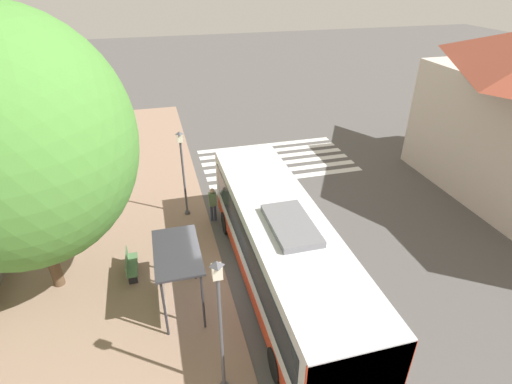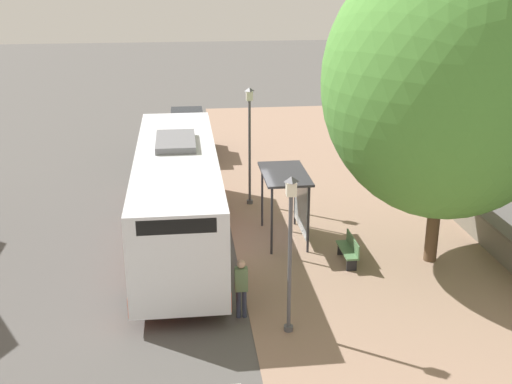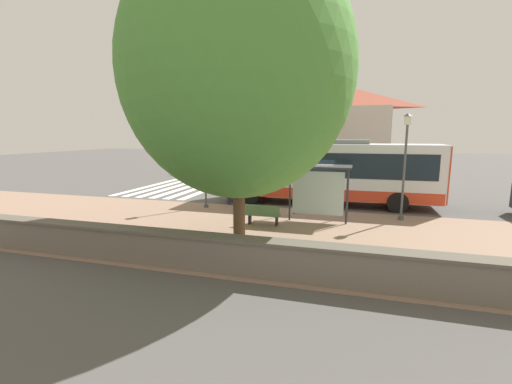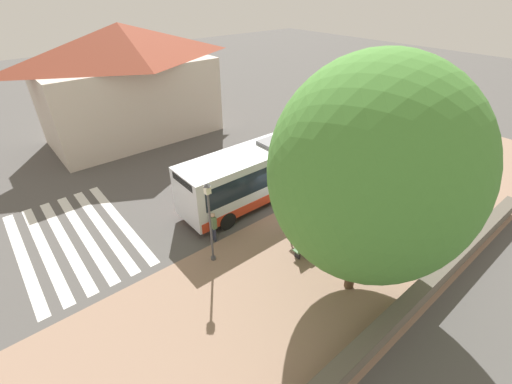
{
  "view_description": "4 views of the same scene",
  "coord_description": "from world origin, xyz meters",
  "px_view_note": "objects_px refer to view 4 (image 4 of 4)",
  "views": [
    {
      "loc": [
        -1.92,
        -11.33,
        10.55
      ],
      "look_at": [
        1.82,
        2.65,
        2.2
      ],
      "focal_mm": 28.0,
      "sensor_mm": 36.0,
      "label": 1
    },
    {
      "loc": [
        1.61,
        19.42,
        9.05
      ],
      "look_at": [
        -0.66,
        0.34,
        2.15
      ],
      "focal_mm": 45.0,
      "sensor_mm": 36.0,
      "label": 2
    },
    {
      "loc": [
        -16.91,
        -2.2,
        3.78
      ],
      "look_at": [
        -0.26,
        2.63,
        0.83
      ],
      "focal_mm": 24.0,
      "sensor_mm": 36.0,
      "label": 3
    },
    {
      "loc": [
        -11.64,
        11.37,
        11.51
      ],
      "look_at": [
        0.91,
        0.93,
        1.24
      ],
      "focal_mm": 24.0,
      "sensor_mm": 36.0,
      "label": 4
    }
  ],
  "objects_px": {
    "pedestrian": "(213,225)",
    "parked_car_behind_bus": "(377,137)",
    "bench": "(307,246)",
    "street_lamp_near": "(210,217)",
    "shade_tree": "(372,171)",
    "bus": "(268,168)",
    "bus_shelter": "(314,191)",
    "street_lamp_far": "(344,153)"
  },
  "relations": [
    {
      "from": "pedestrian",
      "to": "parked_car_behind_bus",
      "type": "xyz_separation_m",
      "value": [
        1.13,
        -15.88,
        0.05
      ]
    },
    {
      "from": "bench",
      "to": "parked_car_behind_bus",
      "type": "bearing_deg",
      "value": -69.55
    },
    {
      "from": "street_lamp_near",
      "to": "shade_tree",
      "type": "distance_m",
      "value": 7.12
    },
    {
      "from": "bench",
      "to": "bus",
      "type": "bearing_deg",
      "value": -22.11
    },
    {
      "from": "bus_shelter",
      "to": "shade_tree",
      "type": "relative_size",
      "value": 0.28
    },
    {
      "from": "bus",
      "to": "street_lamp_far",
      "type": "bearing_deg",
      "value": -128.71
    },
    {
      "from": "street_lamp_near",
      "to": "shade_tree",
      "type": "relative_size",
      "value": 0.43
    },
    {
      "from": "bench",
      "to": "bus_shelter",
      "type": "bearing_deg",
      "value": -52.86
    },
    {
      "from": "pedestrian",
      "to": "shade_tree",
      "type": "relative_size",
      "value": 0.17
    },
    {
      "from": "bench",
      "to": "shade_tree",
      "type": "bearing_deg",
      "value": 177.22
    },
    {
      "from": "bus",
      "to": "pedestrian",
      "type": "height_order",
      "value": "bus"
    },
    {
      "from": "bench",
      "to": "parked_car_behind_bus",
      "type": "distance_m",
      "value": 13.86
    },
    {
      "from": "bus_shelter",
      "to": "street_lamp_far",
      "type": "xyz_separation_m",
      "value": [
        0.94,
        -3.53,
        0.78
      ]
    },
    {
      "from": "pedestrian",
      "to": "street_lamp_near",
      "type": "bearing_deg",
      "value": 143.71
    },
    {
      "from": "bus_shelter",
      "to": "bench",
      "type": "distance_m",
      "value": 3.06
    },
    {
      "from": "bench",
      "to": "parked_car_behind_bus",
      "type": "xyz_separation_m",
      "value": [
        4.84,
        -12.98,
        0.58
      ]
    },
    {
      "from": "shade_tree",
      "to": "street_lamp_near",
      "type": "bearing_deg",
      "value": 34.73
    },
    {
      "from": "bus",
      "to": "pedestrian",
      "type": "bearing_deg",
      "value": 107.8
    },
    {
      "from": "bus",
      "to": "parked_car_behind_bus",
      "type": "distance_m",
      "value": 10.85
    },
    {
      "from": "street_lamp_far",
      "to": "parked_car_behind_bus",
      "type": "xyz_separation_m",
      "value": [
        2.29,
        -7.32,
        -1.7
      ]
    },
    {
      "from": "bus_shelter",
      "to": "parked_car_behind_bus",
      "type": "distance_m",
      "value": 11.36
    },
    {
      "from": "street_lamp_near",
      "to": "bench",
      "type": "bearing_deg",
      "value": -124.42
    },
    {
      "from": "bus",
      "to": "street_lamp_near",
      "type": "distance_m",
      "value": 6.57
    },
    {
      "from": "shade_tree",
      "to": "street_lamp_far",
      "type": "bearing_deg",
      "value": -48.06
    },
    {
      "from": "bus",
      "to": "pedestrian",
      "type": "relative_size",
      "value": 6.64
    },
    {
      "from": "bus",
      "to": "shade_tree",
      "type": "distance_m",
      "value": 9.2
    },
    {
      "from": "street_lamp_near",
      "to": "bus_shelter",
      "type": "bearing_deg",
      "value": -99.26
    },
    {
      "from": "pedestrian",
      "to": "street_lamp_far",
      "type": "bearing_deg",
      "value": -97.75
    },
    {
      "from": "street_lamp_near",
      "to": "parked_car_behind_bus",
      "type": "relative_size",
      "value": 1.04
    },
    {
      "from": "bus_shelter",
      "to": "bench",
      "type": "relative_size",
      "value": 1.87
    },
    {
      "from": "street_lamp_far",
      "to": "parked_car_behind_bus",
      "type": "distance_m",
      "value": 7.86
    },
    {
      "from": "bus_shelter",
      "to": "pedestrian",
      "type": "bearing_deg",
      "value": 67.33
    },
    {
      "from": "bus_shelter",
      "to": "street_lamp_near",
      "type": "height_order",
      "value": "street_lamp_near"
    },
    {
      "from": "bench",
      "to": "shade_tree",
      "type": "height_order",
      "value": "shade_tree"
    },
    {
      "from": "pedestrian",
      "to": "bus_shelter",
      "type": "bearing_deg",
      "value": -112.67
    },
    {
      "from": "bench",
      "to": "street_lamp_near",
      "type": "bearing_deg",
      "value": 55.58
    },
    {
      "from": "street_lamp_far",
      "to": "parked_car_behind_bus",
      "type": "bearing_deg",
      "value": -72.61
    },
    {
      "from": "street_lamp_near",
      "to": "street_lamp_far",
      "type": "height_order",
      "value": "street_lamp_far"
    },
    {
      "from": "pedestrian",
      "to": "bus",
      "type": "bearing_deg",
      "value": -72.2
    },
    {
      "from": "bus_shelter",
      "to": "pedestrian",
      "type": "distance_m",
      "value": 5.54
    },
    {
      "from": "street_lamp_far",
      "to": "shade_tree",
      "type": "xyz_separation_m",
      "value": [
        -5.2,
        5.78,
        3.01
      ]
    },
    {
      "from": "bus",
      "to": "pedestrian",
      "type": "xyz_separation_m",
      "value": [
        -1.63,
        5.07,
        -0.81
      ]
    }
  ]
}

